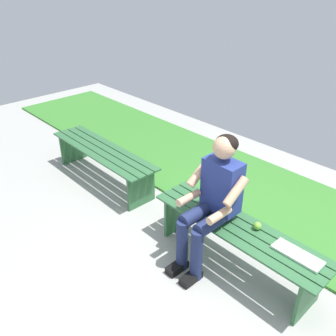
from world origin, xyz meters
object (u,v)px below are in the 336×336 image
at_px(person_seated, 212,198).
at_px(apple, 257,226).
at_px(bench_near, 236,236).
at_px(book_open, 297,255).
at_px(bench_far, 103,157).

height_order(person_seated, apple, person_seated).
distance_m(bench_near, apple, 0.23).
bearing_deg(person_seated, book_open, -169.46).
relative_size(bench_far, person_seated, 1.40).
relative_size(bench_far, apple, 24.56).
bearing_deg(apple, person_seated, 27.98).
height_order(bench_far, book_open, book_open).
xyz_separation_m(bench_far, person_seated, (-1.91, 0.10, 0.35)).
bearing_deg(bench_near, apple, -147.09).
distance_m(bench_far, person_seated, 1.94).
distance_m(bench_far, apple, 2.28).
relative_size(person_seated, book_open, 3.07).
xyz_separation_m(bench_near, book_open, (-0.56, -0.04, 0.12)).
distance_m(person_seated, apple, 0.46).
relative_size(apple, book_open, 0.18).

